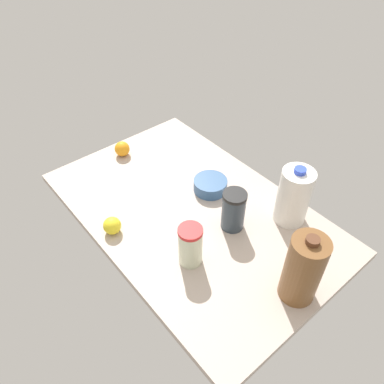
% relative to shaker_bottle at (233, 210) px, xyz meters
% --- Properties ---
extents(countertop, '(1.20, 0.76, 0.03)m').
position_rel_shaker_bottle_xyz_m(countertop, '(0.16, 0.07, -0.10)').
color(countertop, '#B8A798').
rests_on(countertop, ground).
extents(shaker_bottle, '(0.09, 0.09, 0.17)m').
position_rel_shaker_bottle_xyz_m(shaker_bottle, '(0.00, 0.00, 0.00)').
color(shaker_bottle, '#2D3944').
rests_on(shaker_bottle, countertop).
extents(tumbler_cup, '(0.09, 0.09, 0.16)m').
position_rel_shaker_bottle_xyz_m(tumbler_cup, '(-0.02, 0.23, -0.00)').
color(tumbler_cup, beige).
rests_on(tumbler_cup, countertop).
extents(milk_jug, '(0.12, 0.12, 0.25)m').
position_rel_shaker_bottle_xyz_m(milk_jug, '(-0.11, -0.20, 0.03)').
color(milk_jug, white).
rests_on(milk_jug, countertop).
extents(chocolate_milk_jug, '(0.12, 0.12, 0.27)m').
position_rel_shaker_bottle_xyz_m(chocolate_milk_jug, '(-0.35, 0.05, 0.05)').
color(chocolate_milk_jug, brown).
rests_on(chocolate_milk_jug, countertop).
extents(mixing_bowl, '(0.14, 0.14, 0.05)m').
position_rel_shaker_bottle_xyz_m(mixing_bowl, '(0.21, -0.07, -0.06)').
color(mixing_bowl, '#345988').
rests_on(mixing_bowl, countertop).
extents(orange_far_back, '(0.07, 0.07, 0.07)m').
position_rel_shaker_bottle_xyz_m(orange_far_back, '(0.66, 0.08, -0.05)').
color(orange_far_back, orange).
rests_on(orange_far_back, countertop).
extents(lemon_loose, '(0.07, 0.07, 0.07)m').
position_rel_shaker_bottle_xyz_m(lemon_loose, '(0.27, 0.37, -0.05)').
color(lemon_loose, yellow).
rests_on(lemon_loose, countertop).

